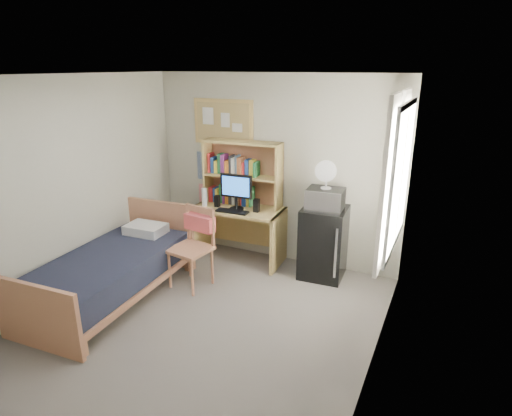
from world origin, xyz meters
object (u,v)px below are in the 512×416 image
at_px(desk_fan, 327,176).
at_px(monitor, 236,192).
at_px(speaker_left, 217,201).
at_px(microwave, 325,199).
at_px(bed, 111,277).
at_px(desk_chair, 190,249).
at_px(speaker_right, 256,206).
at_px(desk, 239,234).
at_px(bulletin_board, 223,122).
at_px(mini_fridge, 323,242).

bearing_deg(desk_fan, monitor, 179.80).
distance_m(speaker_left, microwave, 1.55).
height_order(bed, desk_fan, desk_fan).
bearing_deg(desk_fan, bed, -145.65).
relative_size(speaker_left, microwave, 0.36).
bearing_deg(bed, desk_chair, 41.04).
height_order(speaker_right, desk_fan, desk_fan).
bearing_deg(desk, bulletin_board, 137.96).
distance_m(bulletin_board, speaker_left, 1.13).
bearing_deg(speaker_left, bulletin_board, 100.61).
relative_size(desk_chair, bed, 0.50).
xyz_separation_m(desk, monitor, (0.00, -0.06, 0.64)).
relative_size(bulletin_board, mini_fridge, 0.99).
relative_size(microwave, desk_fan, 1.38).
relative_size(bulletin_board, microwave, 2.07).
relative_size(mini_fridge, microwave, 2.09).
bearing_deg(desk, microwave, -2.20).
distance_m(monitor, microwave, 1.24).
relative_size(speaker_right, desk_fan, 0.55).
xyz_separation_m(mini_fridge, bed, (-2.11, -1.67, -0.19)).
distance_m(desk_chair, monitor, 1.05).
height_order(bed, speaker_right, speaker_right).
xyz_separation_m(desk, bed, (-0.87, -1.64, -0.11)).
xyz_separation_m(bed, desk_fan, (2.11, 1.65, 1.09)).
bearing_deg(speaker_right, microwave, 0.75).
relative_size(desk, bed, 0.61).
height_order(monitor, microwave, monitor).
height_order(speaker_right, microwave, microwave).
height_order(microwave, desk_fan, desk_fan).
distance_m(desk_chair, mini_fridge, 1.73).
relative_size(bulletin_board, speaker_right, 5.21).
bearing_deg(monitor, bed, -121.98).
bearing_deg(desk_chair, microwave, 42.55).
bearing_deg(speaker_right, monitor, 180.00).
bearing_deg(monitor, mini_fridge, 1.50).
height_order(monitor, desk_fan, desk_fan).
bearing_deg(speaker_right, bulletin_board, 149.47).
bearing_deg(bed, monitor, 57.42).
bearing_deg(speaker_left, desk_fan, 0.46).
relative_size(desk_chair, speaker_right, 5.68).
distance_m(bulletin_board, desk_fan, 1.74).
xyz_separation_m(desk, speaker_right, (0.30, -0.04, 0.48)).
distance_m(desk_chair, microwave, 1.82).
xyz_separation_m(bed, monitor, (0.88, 1.58, 0.75)).
bearing_deg(desk, monitor, -90.00).
xyz_separation_m(bulletin_board, monitor, (0.39, -0.38, -0.89)).
height_order(desk_chair, monitor, monitor).
relative_size(bulletin_board, desk, 0.75).
height_order(bulletin_board, mini_fridge, bulletin_board).
xyz_separation_m(mini_fridge, monitor, (-1.23, -0.09, 0.55)).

